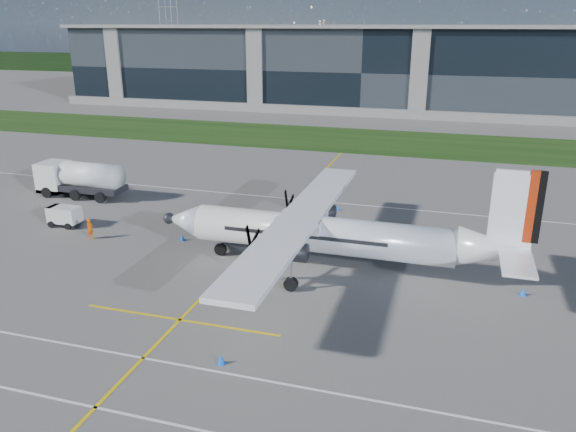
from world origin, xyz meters
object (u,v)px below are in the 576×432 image
(ground_crew_person, at_px, (90,227))
(safety_cone_nose_stbd, at_px, (183,237))
(fuel_tanker_truck, at_px, (75,179))
(safety_cone_portwing, at_px, (221,359))
(safety_cone_stbdwing, at_px, (337,208))
(baggage_tug, at_px, (65,216))
(safety_cone_tail, at_px, (523,292))
(pylon_west, at_px, (169,26))
(turboprop_aircraft, at_px, (335,215))

(ground_crew_person, distance_m, safety_cone_nose_stbd, 7.26)
(fuel_tanker_truck, distance_m, safety_cone_portwing, 33.28)
(ground_crew_person, relative_size, safety_cone_stbdwing, 3.74)
(fuel_tanker_truck, xyz_separation_m, safety_cone_stbdwing, (25.19, 2.96, -1.46))
(safety_cone_nose_stbd, bearing_deg, baggage_tug, 178.83)
(baggage_tug, distance_m, ground_crew_person, 4.30)
(safety_cone_tail, xyz_separation_m, safety_cone_nose_stbd, (-24.42, 2.31, 0.00))
(ground_crew_person, bearing_deg, safety_cone_tail, -88.61)
(pylon_west, distance_m, safety_cone_nose_stbd, 164.90)
(turboprop_aircraft, bearing_deg, pylon_west, 121.50)
(pylon_west, xyz_separation_m, safety_cone_nose_stbd, (77.50, -144.80, -14.75))
(baggage_tug, xyz_separation_m, safety_cone_stbdwing, (20.76, 10.48, -0.56))
(fuel_tanker_truck, xyz_separation_m, ground_crew_person, (8.25, -9.48, -0.77))
(safety_cone_tail, xyz_separation_m, safety_cone_portwing, (-14.96, -12.19, 0.00))
(pylon_west, xyz_separation_m, fuel_tanker_truck, (62.23, -137.06, -13.29))
(turboprop_aircraft, xyz_separation_m, baggage_tug, (-23.18, 2.05, -3.09))
(safety_cone_tail, height_order, safety_cone_nose_stbd, same)
(baggage_tug, xyz_separation_m, safety_cone_portwing, (20.29, -14.72, -0.56))
(ground_crew_person, bearing_deg, pylon_west, 28.12)
(safety_cone_tail, bearing_deg, turboprop_aircraft, 177.72)
(baggage_tug, xyz_separation_m, safety_cone_nose_stbd, (10.84, -0.22, -0.56))
(safety_cone_portwing, bearing_deg, turboprop_aircraft, 77.17)
(turboprop_aircraft, height_order, safety_cone_nose_stbd, turboprop_aircraft)
(safety_cone_tail, relative_size, safety_cone_stbdwing, 1.00)
(baggage_tug, bearing_deg, safety_cone_portwing, -35.95)
(turboprop_aircraft, height_order, ground_crew_person, turboprop_aircraft)
(safety_cone_tail, bearing_deg, safety_cone_nose_stbd, 174.61)
(safety_cone_portwing, xyz_separation_m, safety_cone_nose_stbd, (-9.45, 14.49, 0.00))
(baggage_tug, bearing_deg, pylon_west, 114.75)
(ground_crew_person, height_order, safety_cone_stbdwing, ground_crew_person)
(safety_cone_stbdwing, distance_m, safety_cone_nose_stbd, 14.59)
(baggage_tug, height_order, ground_crew_person, ground_crew_person)
(safety_cone_stbdwing, xyz_separation_m, safety_cone_nose_stbd, (-9.92, -10.70, 0.00))
(safety_cone_portwing, bearing_deg, safety_cone_nose_stbd, 123.12)
(safety_cone_stbdwing, height_order, safety_cone_nose_stbd, same)
(fuel_tanker_truck, bearing_deg, safety_cone_nose_stbd, -26.90)
(turboprop_aircraft, distance_m, ground_crew_person, 19.58)
(ground_crew_person, height_order, safety_cone_tail, ground_crew_person)
(safety_cone_tail, distance_m, safety_cone_portwing, 19.30)
(fuel_tanker_truck, bearing_deg, turboprop_aircraft, -19.12)
(pylon_west, height_order, turboprop_aircraft, pylon_west)
(pylon_west, relative_size, baggage_tug, 11.07)
(fuel_tanker_truck, distance_m, ground_crew_person, 12.59)
(safety_cone_stbdwing, bearing_deg, turboprop_aircraft, -79.08)
(safety_cone_tail, bearing_deg, ground_crew_person, 178.96)
(pylon_west, distance_m, fuel_tanker_truck, 151.11)
(ground_crew_person, distance_m, safety_cone_stbdwing, 21.02)
(pylon_west, relative_size, safety_cone_nose_stbd, 60.00)
(pylon_west, relative_size, safety_cone_stbdwing, 60.00)
(fuel_tanker_truck, relative_size, ground_crew_person, 4.86)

